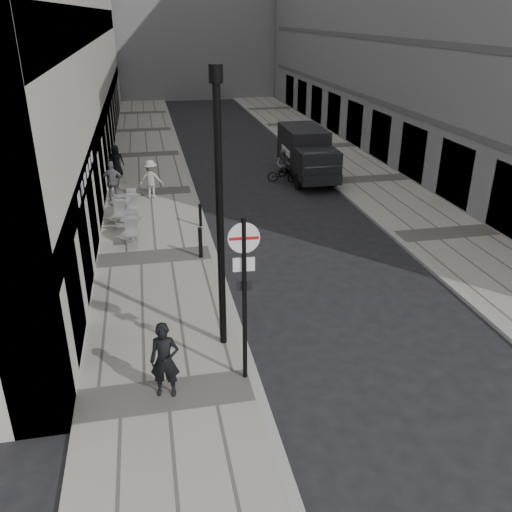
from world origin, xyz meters
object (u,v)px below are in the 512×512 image
at_px(walking_man, 165,360).
at_px(lamppost, 219,202).
at_px(cyclist, 283,170).
at_px(sign_post, 244,280).
at_px(panel_van, 307,151).

height_order(walking_man, lamppost, lamppost).
bearing_deg(cyclist, sign_post, -84.03).
distance_m(sign_post, panel_van, 17.37).
bearing_deg(sign_post, walking_man, -168.31).
relative_size(sign_post, cyclist, 2.38).
relative_size(walking_man, panel_van, 0.33).
distance_m(sign_post, cyclist, 16.50).
distance_m(panel_van, cyclist, 1.65).
xyz_separation_m(sign_post, panel_van, (6.20, 16.17, -1.24)).
bearing_deg(lamppost, panel_van, 66.08).
bearing_deg(cyclist, lamppost, -86.81).
xyz_separation_m(lamppost, cyclist, (5.12, 14.10, -3.25)).
bearing_deg(panel_van, lamppost, -112.87).
relative_size(lamppost, panel_van, 1.27).
distance_m(walking_man, lamppost, 3.74).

